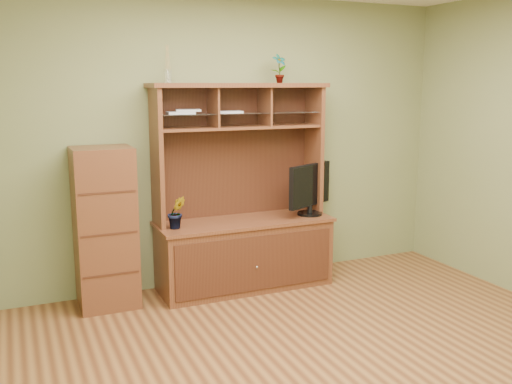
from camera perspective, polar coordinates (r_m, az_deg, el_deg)
room at (r=3.66m, az=8.61°, el=2.12°), size 4.54×4.04×2.74m
media_hutch at (r=5.35m, az=-1.29°, el=-4.07°), size 1.66×0.61×1.90m
monitor at (r=5.47m, az=5.43°, el=0.38°), size 0.58×0.33×0.49m
orchid_plant at (r=5.00m, az=-7.95°, el=-2.03°), size 0.17×0.14×0.29m
top_plant at (r=5.41m, az=2.35°, el=12.25°), size 0.16×0.12×0.27m
reed_diffuser at (r=5.04m, az=-8.82°, el=12.15°), size 0.06×0.06×0.32m
magazines at (r=5.12m, az=-5.72°, el=7.99°), size 0.70×0.21×0.04m
side_cabinet at (r=5.02m, az=-14.86°, el=-3.49°), size 0.49×0.45×1.38m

